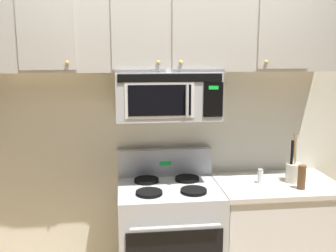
{
  "coord_description": "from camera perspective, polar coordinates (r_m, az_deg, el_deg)",
  "views": [
    {
      "loc": [
        -0.35,
        -2.39,
        1.9
      ],
      "look_at": [
        0.0,
        0.49,
        1.35
      ],
      "focal_mm": 42.6,
      "sensor_mm": 36.0,
      "label": 1
    }
  ],
  "objects": [
    {
      "name": "back_wall",
      "position": [
        3.25,
        -0.63,
        0.98
      ],
      "size": [
        5.2,
        0.1,
        2.7
      ],
      "primitive_type": "cube",
      "color": "silver",
      "rests_on": "ground_plane"
    },
    {
      "name": "stove_range",
      "position": [
        3.18,
        0.15,
        -16.04
      ],
      "size": [
        0.76,
        0.69,
        1.12
      ],
      "color": "#B7BABF",
      "rests_on": "ground_plane"
    },
    {
      "name": "over_range_microwave",
      "position": [
        2.97,
        -0.12,
        4.45
      ],
      "size": [
        0.76,
        0.43,
        0.35
      ],
      "color": "#B7BABF"
    },
    {
      "name": "upper_cabinets",
      "position": [
        2.99,
        -0.19,
        13.11
      ],
      "size": [
        2.5,
        0.36,
        0.55
      ],
      "color": "#BCB7AD"
    },
    {
      "name": "counter_segment",
      "position": [
        3.39,
        14.88,
        -14.96
      ],
      "size": [
        0.93,
        0.65,
        0.9
      ],
      "color": "silver",
      "rests_on": "ground_plane"
    },
    {
      "name": "utensil_crock_cream",
      "position": [
        3.23,
        17.53,
        -5.95
      ],
      "size": [
        0.12,
        0.12,
        0.38
      ],
      "color": "beige",
      "rests_on": "counter_segment"
    },
    {
      "name": "salt_shaker",
      "position": [
        3.15,
        13.06,
        -7.01
      ],
      "size": [
        0.04,
        0.04,
        0.11
      ],
      "color": "white",
      "rests_on": "counter_segment"
    },
    {
      "name": "pepper_mill",
      "position": [
        3.1,
        18.57,
        -6.96
      ],
      "size": [
        0.06,
        0.06,
        0.18
      ],
      "primitive_type": "cylinder",
      "color": "brown",
      "rests_on": "counter_segment"
    }
  ]
}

